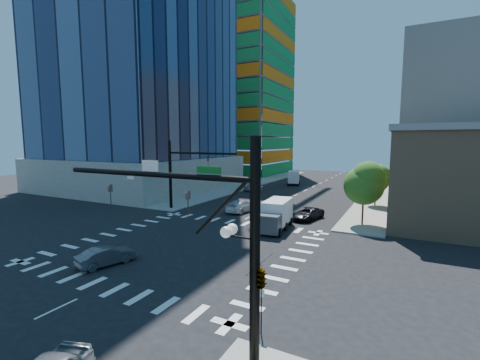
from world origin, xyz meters
The scene contains 18 objects.
ground centered at (0.00, 0.00, 0.00)m, with size 160.00×160.00×0.00m, color black.
road_markings centered at (0.00, 0.00, 0.01)m, with size 20.00×20.00×0.01m, color silver.
sidewalk_ne centered at (12.50, 40.00, 0.07)m, with size 5.00×60.00×0.15m, color gray.
sidewalk_nw centered at (-12.50, 40.00, 0.07)m, with size 5.00×60.00×0.15m, color gray.
office_tower centered at (-30.00, 25.00, 35.13)m, with size 30.00×30.00×71.00m.
construction_building centered at (-27.41, 61.93, 24.61)m, with size 25.16×34.50×70.60m.
bg_building_ne centered at (27.00, 55.00, 14.00)m, with size 24.00×30.00×28.00m, color slate.
signal_mast_se centered at (10.60, -11.50, 5.01)m, with size 10.51×2.48×9.00m.
signal_mast_nw centered at (-10.00, 11.50, 5.49)m, with size 10.20×0.40×9.00m.
tree_south centered at (12.63, 13.90, 4.69)m, with size 4.16×4.16×6.82m.
tree_north centered at (12.93, 25.90, 3.99)m, with size 3.54×3.52×5.78m.
no_parking_sign centered at (10.70, -9.00, 1.38)m, with size 0.30×0.06×2.20m.
car_nb_far centered at (6.47, 14.06, 0.68)m, with size 2.26×4.91×1.36m, color black.
car_sb_near centered at (-2.13, 14.29, 0.78)m, with size 2.20×5.40×1.57m, color white.
car_sb_mid centered at (-8.40, 31.23, 0.72)m, with size 1.70×4.23×1.44m, color #B6B9BF.
car_sb_cross centered at (-2.73, -6.43, 0.68)m, with size 1.45×4.16×1.37m, color #505056.
box_truck_near centered at (4.78, 8.09, 1.31)m, with size 2.95×5.86×2.97m.
box_truck_far centered at (-4.58, 43.35, 1.29)m, with size 3.75×5.98×2.91m.
Camera 1 is at (16.30, -21.98, 8.93)m, focal length 24.00 mm.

